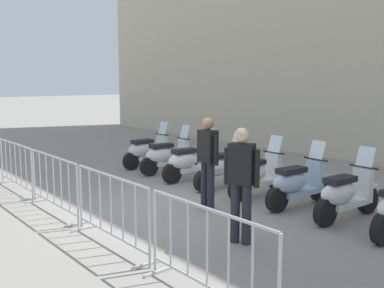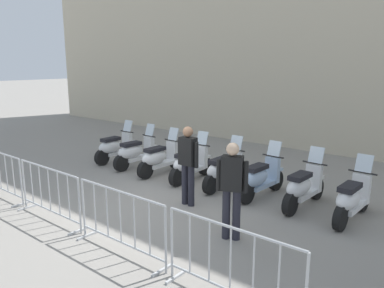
# 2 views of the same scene
# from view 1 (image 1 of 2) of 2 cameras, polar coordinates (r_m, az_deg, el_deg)

# --- Properties ---
(ground_plane) EXTENTS (120.00, 120.00, 0.00)m
(ground_plane) POSITION_cam_1_polar(r_m,az_deg,el_deg) (8.55, -2.57, -8.10)
(ground_plane) COLOR gray
(motorcycle_0) EXTENTS (0.56, 1.73, 1.24)m
(motorcycle_0) POSITION_cam_1_polar(r_m,az_deg,el_deg) (12.32, -5.77, -0.92)
(motorcycle_0) COLOR black
(motorcycle_0) RESTS_ON ground
(motorcycle_1) EXTENTS (0.56, 1.72, 1.24)m
(motorcycle_1) POSITION_cam_1_polar(r_m,az_deg,el_deg) (11.46, -3.24, -1.58)
(motorcycle_1) COLOR black
(motorcycle_1) RESTS_ON ground
(motorcycle_2) EXTENTS (0.56, 1.72, 1.24)m
(motorcycle_2) POSITION_cam_1_polar(r_m,az_deg,el_deg) (10.63, -0.26, -2.34)
(motorcycle_2) COLOR black
(motorcycle_2) RESTS_ON ground
(motorcycle_3) EXTENTS (0.56, 1.73, 1.24)m
(motorcycle_3) POSITION_cam_1_polar(r_m,az_deg,el_deg) (9.91, 3.77, -3.13)
(motorcycle_3) COLOR black
(motorcycle_3) RESTS_ON ground
(motorcycle_4) EXTENTS (0.56, 1.72, 1.24)m
(motorcycle_4) POSITION_cam_1_polar(r_m,az_deg,el_deg) (9.27, 8.38, -4.01)
(motorcycle_4) COLOR black
(motorcycle_4) RESTS_ON ground
(motorcycle_5) EXTENTS (0.56, 1.72, 1.24)m
(motorcycle_5) POSITION_cam_1_polar(r_m,az_deg,el_deg) (8.64, 13.41, -5.04)
(motorcycle_5) COLOR black
(motorcycle_5) RESTS_ON ground
(motorcycle_6) EXTENTS (0.56, 1.72, 1.24)m
(motorcycle_6) POSITION_cam_1_polar(r_m,az_deg,el_deg) (8.09, 19.18, -6.19)
(motorcycle_6) COLOR black
(motorcycle_6) RESTS_ON ground
(barrier_segment_0) EXTENTS (2.02, 0.47, 1.07)m
(barrier_segment_0) POSITION_cam_1_polar(r_m,az_deg,el_deg) (10.37, -21.80, -2.82)
(barrier_segment_0) COLOR #B2B5B7
(barrier_segment_0) RESTS_ON ground
(barrier_segment_1) EXTENTS (2.02, 0.47, 1.07)m
(barrier_segment_1) POSITION_cam_1_polar(r_m,az_deg,el_deg) (8.42, -17.42, -5.06)
(barrier_segment_1) COLOR #B2B5B7
(barrier_segment_1) RESTS_ON ground
(barrier_segment_2) EXTENTS (2.02, 0.47, 1.07)m
(barrier_segment_2) POSITION_cam_1_polar(r_m,az_deg,el_deg) (6.57, -10.41, -8.55)
(barrier_segment_2) COLOR #B2B5B7
(barrier_segment_2) RESTS_ON ground
(barrier_segment_3) EXTENTS (2.02, 0.47, 1.07)m
(barrier_segment_3) POSITION_cam_1_polar(r_m,az_deg,el_deg) (4.93, 1.95, -14.21)
(barrier_segment_3) COLOR #B2B5B7
(barrier_segment_3) RESTS_ON ground
(officer_near_row_end) EXTENTS (0.55, 0.22, 1.73)m
(officer_near_row_end) POSITION_cam_1_polar(r_m,az_deg,el_deg) (8.18, 2.04, -1.80)
(officer_near_row_end) COLOR #23232D
(officer_near_row_end) RESTS_ON ground
(officer_mid_plaza) EXTENTS (0.51, 0.35, 1.73)m
(officer_mid_plaza) POSITION_cam_1_polar(r_m,az_deg,el_deg) (6.50, 6.39, -4.47)
(officer_mid_plaza) COLOR #23232D
(officer_mid_plaza) RESTS_ON ground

